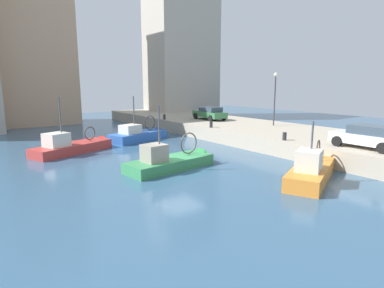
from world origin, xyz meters
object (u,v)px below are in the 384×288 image
object	(u,v)px
mooring_bollard_north	(164,117)
quay_streetlamp	(275,90)
fishing_boat_green	(175,166)
parked_car_green	(210,113)
fishing_boat_blue	(141,139)
parked_car_white	(367,137)
fishing_boat_orange	(312,175)
mooring_bollard_south	(284,136)
fishing_boat_red	(76,150)
mooring_bollard_mid	(211,124)

from	to	relation	value
mooring_bollard_north	quay_streetlamp	bearing A→B (deg)	-61.26
fishing_boat_green	quay_streetlamp	xyz separation A→B (m)	(13.34, 3.60, 4.33)
parked_car_green	fishing_boat_blue	bearing A→B (deg)	-174.07
parked_car_white	mooring_bollard_north	distance (m)	20.80
mooring_bollard_north	quay_streetlamp	world-z (taller)	quay_streetlamp
fishing_boat_green	fishing_boat_orange	xyz separation A→B (m)	(4.85, -6.26, 0.02)
parked_car_green	mooring_bollard_north	distance (m)	4.94
quay_streetlamp	fishing_boat_blue	bearing A→B (deg)	148.75
parked_car_green	mooring_bollard_south	bearing A→B (deg)	-106.66
mooring_bollard_north	parked_car_green	bearing A→B (deg)	-37.82
fishing_boat_orange	parked_car_green	xyz separation A→B (m)	(6.73, 17.16, 1.77)
parked_car_green	mooring_bollard_south	xyz separation A→B (m)	(-3.88, -12.98, -0.44)
quay_streetlamp	fishing_boat_green	bearing A→B (deg)	-164.89
parked_car_white	mooring_bollard_south	xyz separation A→B (m)	(-1.74, 4.72, -0.44)
fishing_boat_orange	mooring_bollard_south	world-z (taller)	fishing_boat_orange
parked_car_green	mooring_bollard_north	world-z (taller)	parked_car_green
mooring_bollard_south	quay_streetlamp	world-z (taller)	quay_streetlamp
fishing_boat_red	parked_car_white	distance (m)	19.92
fishing_boat_orange	mooring_bollard_mid	size ratio (longest dim) A/B	12.64
fishing_boat_blue	parked_car_green	distance (m)	8.98
fishing_boat_blue	fishing_boat_red	size ratio (longest dim) A/B	0.94
fishing_boat_blue	fishing_boat_orange	world-z (taller)	fishing_boat_blue
fishing_boat_green	mooring_bollard_mid	distance (m)	9.79
mooring_bollard_south	parked_car_white	bearing A→B (deg)	-69.74
fishing_boat_blue	fishing_boat_green	distance (m)	10.38
fishing_boat_orange	mooring_bollard_mid	world-z (taller)	fishing_boat_orange
parked_car_green	parked_car_white	xyz separation A→B (m)	(-2.14, -17.71, 0.01)
mooring_bollard_north	fishing_boat_orange	bearing A→B (deg)	-98.02
mooring_bollard_north	mooring_bollard_south	bearing A→B (deg)	-90.00
fishing_boat_red	mooring_bollard_north	size ratio (longest dim) A/B	12.73
mooring_bollard_north	mooring_bollard_mid	bearing A→B (deg)	-90.00
quay_streetlamp	fishing_boat_red	bearing A→B (deg)	164.76
fishing_boat_orange	mooring_bollard_mid	bearing A→B (deg)	76.86
fishing_boat_orange	fishing_boat_red	bearing A→B (deg)	120.09
fishing_boat_blue	fishing_boat_red	bearing A→B (deg)	-164.34
fishing_boat_blue	parked_car_white	xyz separation A→B (m)	(6.61, -16.80, 1.80)
fishing_boat_blue	mooring_bollard_south	distance (m)	13.09
fishing_boat_orange	mooring_bollard_south	distance (m)	5.22
parked_car_white	mooring_bollard_north	world-z (taller)	parked_car_white
fishing_boat_orange	fishing_boat_red	xyz separation A→B (m)	(-8.38, 14.46, -0.01)
fishing_boat_orange	fishing_boat_green	bearing A→B (deg)	127.76
mooring_bollard_north	quay_streetlamp	size ratio (longest dim) A/B	0.11
mooring_bollard_mid	quay_streetlamp	world-z (taller)	quay_streetlamp
quay_streetlamp	fishing_boat_orange	bearing A→B (deg)	-130.71
parked_car_white	parked_car_green	bearing A→B (deg)	83.11
mooring_bollard_south	quay_streetlamp	xyz separation A→B (m)	(5.65, 5.70, 2.98)
parked_car_white	mooring_bollard_mid	xyz separation A→B (m)	(-1.74, 12.72, -0.44)
fishing_boat_blue	quay_streetlamp	world-z (taller)	quay_streetlamp
fishing_boat_blue	quay_streetlamp	distance (m)	13.04
fishing_boat_green	fishing_boat_blue	bearing A→B (deg)	74.17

